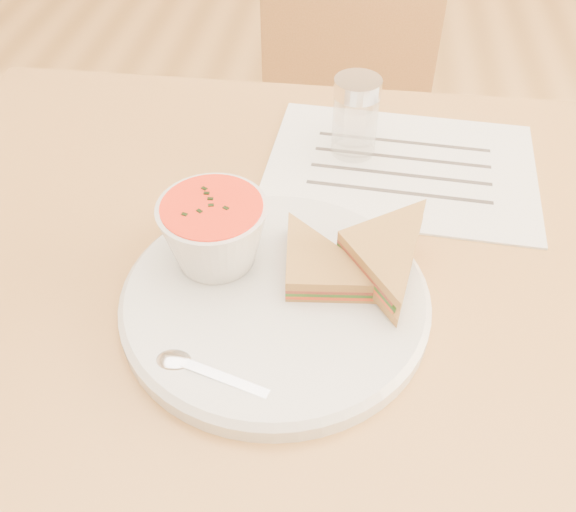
% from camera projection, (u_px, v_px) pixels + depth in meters
% --- Properties ---
extents(dining_table, '(1.00, 0.70, 0.75)m').
position_uv_depth(dining_table, '(310.00, 436.00, 0.94)').
color(dining_table, '#97632F').
rests_on(dining_table, floor).
extents(chair_far, '(0.40, 0.40, 0.81)m').
position_uv_depth(chair_far, '(347.00, 180.00, 1.34)').
color(chair_far, brown).
rests_on(chair_far, floor).
extents(plate, '(0.37, 0.37, 0.02)m').
position_uv_depth(plate, '(275.00, 300.00, 0.62)').
color(plate, silver).
rests_on(plate, dining_table).
extents(soup_bowl, '(0.11, 0.11, 0.07)m').
position_uv_depth(soup_bowl, '(215.00, 236.00, 0.62)').
color(soup_bowl, silver).
rests_on(soup_bowl, plate).
extents(sandwich_half_a, '(0.11, 0.11, 0.03)m').
position_uv_depth(sandwich_half_a, '(285.00, 295.00, 0.60)').
color(sandwich_half_a, '#AA7E3C').
rests_on(sandwich_half_a, plate).
extents(sandwich_half_b, '(0.15, 0.15, 0.03)m').
position_uv_depth(sandwich_half_b, '(337.00, 244.00, 0.63)').
color(sandwich_half_b, '#AA7E3C').
rests_on(sandwich_half_b, plate).
extents(spoon, '(0.16, 0.08, 0.01)m').
position_uv_depth(spoon, '(222.00, 378.00, 0.54)').
color(spoon, silver).
rests_on(spoon, plate).
extents(paper_menu, '(0.34, 0.26, 0.00)m').
position_uv_depth(paper_menu, '(401.00, 167.00, 0.79)').
color(paper_menu, white).
rests_on(paper_menu, dining_table).
extents(condiment_shaker, '(0.07, 0.07, 0.10)m').
position_uv_depth(condiment_shaker, '(355.00, 118.00, 0.78)').
color(condiment_shaker, silver).
rests_on(condiment_shaker, dining_table).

